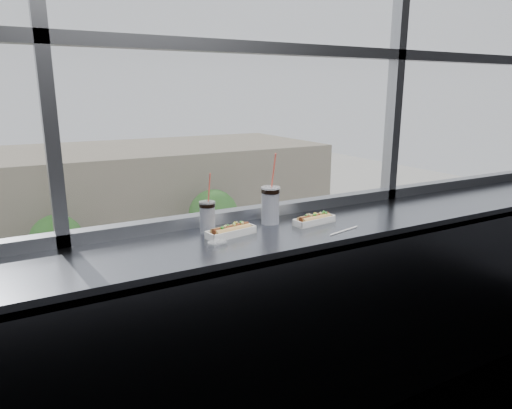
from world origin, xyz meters
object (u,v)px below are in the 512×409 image
car_far_b (82,298)px  car_far_c (220,272)px  hotdog_tray_left (231,231)px  car_near_c (98,375)px  wrapper (217,242)px  soda_cup_left (207,216)px  tree_right (213,214)px  hotdog_tray_right (314,219)px  tree_center (57,241)px  loose_straw (344,231)px  car_near_e (358,302)px  soda_cup_right (270,203)px  car_near_d (212,341)px  pedestrian_d (174,256)px

car_far_b → car_far_c: size_ratio=1.15×
hotdog_tray_left → car_near_c: 19.71m
hotdog_tray_left → car_near_c: bearing=75.7°
wrapper → car_far_b: (2.07, 24.33, -10.99)m
soda_cup_left → wrapper: (-0.03, -0.18, -0.08)m
soda_cup_left → tree_right: bearing=66.6°
hotdog_tray_right → car_far_b: size_ratio=0.04×
tree_center → tree_right: tree_right is taller
soda_cup_left → car_far_c: bearing=65.9°
soda_cup_left → hotdog_tray_right: bearing=-12.5°
soda_cup_left → car_far_c: size_ratio=0.05×
hotdog_tray_left → loose_straw: bearing=-31.0°
hotdog_tray_right → car_far_c: hotdog_tray_right is taller
tree_center → soda_cup_left: bearing=-92.7°
loose_straw → car_near_e: 24.99m
car_near_c → tree_center: size_ratio=1.13×
soda_cup_right → car_far_c: size_ratio=0.07×
tree_center → tree_right: bearing=-0.0°
car_far_b → tree_right: (10.12, 4.00, 2.77)m
hotdog_tray_right → car_near_d: (6.21, 16.27, -10.98)m
pedestrian_d → car_near_e: bearing=-151.1°
car_near_e → tree_right: (-3.67, 12.00, 2.85)m
hotdog_tray_left → soda_cup_left: 0.14m
wrapper → car_near_c: (1.53, 16.33, -11.06)m
soda_cup_right → tree_center: bearing=88.0°
hotdog_tray_left → loose_straw: 0.57m
wrapper → car_far_c: (10.81, 24.33, -11.13)m
hotdog_tray_right → soda_cup_left: soda_cup_left is taller
car_near_c → pedestrian_d: (7.53, 12.29, -0.01)m
soda_cup_right → tree_center: size_ratio=0.07×
hotdog_tray_right → loose_straw: bearing=-82.1°
tree_center → car_near_c: bearing=-89.2°
car_near_e → hotdog_tray_left: bearing=134.7°
hotdog_tray_right → car_far_b: bearing=79.8°
wrapper → car_near_e: size_ratio=0.02×
car_far_b → car_near_d: bearing=-150.7°
car_near_d → car_near_e: (9.06, 0.00, -0.10)m
soda_cup_right → car_near_c: (1.15, 16.15, -11.16)m
car_far_b → pedestrian_d: size_ratio=3.19×
car_far_c → tree_right: tree_right is taller
hotdog_tray_left → soda_cup_left: (-0.08, 0.10, 0.06)m
car_near_d → loose_straw: bearing=152.2°
hotdog_tray_right → loose_straw: (0.05, -0.19, -0.02)m
loose_straw → car_near_c: loose_straw is taller
car_far_b → car_near_c: car_far_b is taller
car_near_d → car_far_b: (-4.73, 8.00, -0.02)m
tree_center → soda_cup_right: bearing=-92.0°
wrapper → soda_cup_right: bearing=24.9°
hotdog_tray_left → car_near_c: (1.42, 16.24, -11.08)m
hotdog_tray_left → car_near_e: bearing=36.6°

